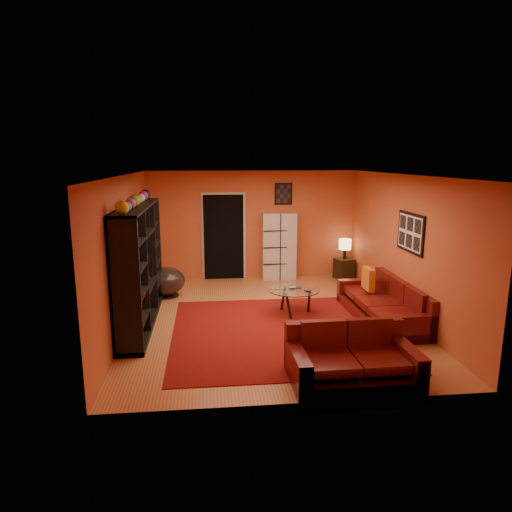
{
  "coord_description": "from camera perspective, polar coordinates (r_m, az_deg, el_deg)",
  "views": [
    {
      "loc": [
        -1.07,
        -7.9,
        2.88
      ],
      "look_at": [
        -0.22,
        0.1,
        1.15
      ],
      "focal_mm": 32.0,
      "sensor_mm": 36.0,
      "label": 1
    }
  ],
  "objects": [
    {
      "name": "wall_right",
      "position": [
        8.81,
        17.95,
        1.18
      ],
      "size": [
        0.0,
        6.0,
        6.0
      ],
      "primitive_type": "plane",
      "rotation": [
        1.57,
        0.0,
        -1.57
      ],
      "color": "#B84E28",
      "rests_on": "floor"
    },
    {
      "name": "storage_cabinet",
      "position": [
        11.03,
        2.92,
        1.24
      ],
      "size": [
        0.83,
        0.41,
        1.61
      ],
      "primitive_type": "cube",
      "rotation": [
        0.0,
        0.0,
        -0.06
      ],
      "color": "beige",
      "rests_on": "floor"
    },
    {
      "name": "wall_back",
      "position": [
        11.07,
        -0.45,
        3.89
      ],
      "size": [
        6.0,
        0.0,
        6.0
      ],
      "primitive_type": "plane",
      "rotation": [
        1.57,
        0.0,
        0.0
      ],
      "color": "#B84E28",
      "rests_on": "floor"
    },
    {
      "name": "sofa",
      "position": [
        8.67,
        16.07,
        -5.81
      ],
      "size": [
        1.01,
        2.4,
        0.85
      ],
      "rotation": [
        0.0,
        0.0,
        0.01
      ],
      "color": "#450A09",
      "rests_on": "rug"
    },
    {
      "name": "rug",
      "position": [
        7.84,
        2.99,
        -9.41
      ],
      "size": [
        3.6,
        3.6,
        0.01
      ],
      "primitive_type": "cube",
      "color": "#550B09",
      "rests_on": "floor"
    },
    {
      "name": "side_table",
      "position": [
        11.31,
        10.95,
        -1.57
      ],
      "size": [
        0.49,
        0.49,
        0.5
      ],
      "primitive_type": "cube",
      "rotation": [
        0.0,
        0.0,
        0.28
      ],
      "color": "black",
      "rests_on": "floor"
    },
    {
      "name": "wall_art_right",
      "position": [
        8.49,
        18.77,
        2.79
      ],
      "size": [
        0.03,
        1.0,
        0.7
      ],
      "primitive_type": "cube",
      "color": "black",
      "rests_on": "wall_right"
    },
    {
      "name": "coffee_table",
      "position": [
        8.58,
        4.75,
        -4.47
      ],
      "size": [
        0.96,
        0.96,
        0.48
      ],
      "rotation": [
        0.0,
        0.0,
        0.03
      ],
      "color": "silver",
      "rests_on": "floor"
    },
    {
      "name": "table_lamp",
      "position": [
        11.19,
        11.07,
        1.37
      ],
      "size": [
        0.29,
        0.29,
        0.48
      ],
      "color": "black",
      "rests_on": "side_table"
    },
    {
      "name": "throw_pillow",
      "position": [
        8.96,
        13.85,
        -2.79
      ],
      "size": [
        0.12,
        0.42,
        0.42
      ],
      "primitive_type": "cube",
      "color": "#CC6516",
      "rests_on": "sofa"
    },
    {
      "name": "loveseat",
      "position": [
        6.35,
        11.73,
        -12.31
      ],
      "size": [
        1.67,
        1.01,
        0.85
      ],
      "rotation": [
        0.0,
        0.0,
        1.59
      ],
      "color": "#450A09",
      "rests_on": "rug"
    },
    {
      "name": "bowl_chair",
      "position": [
        9.85,
        -11.13,
        -3.08
      ],
      "size": [
        0.78,
        0.78,
        0.63
      ],
      "color": "black",
      "rests_on": "floor"
    },
    {
      "name": "wall_front",
      "position": [
        5.26,
        6.0,
        -5.43
      ],
      "size": [
        6.0,
        0.0,
        6.0
      ],
      "primitive_type": "plane",
      "rotation": [
        -1.57,
        0.0,
        0.0
      ],
      "color": "#B84E28",
      "rests_on": "floor"
    },
    {
      "name": "tv",
      "position": [
        8.27,
        -13.93,
        -1.59
      ],
      "size": [
        0.88,
        0.11,
        0.5
      ],
      "primitive_type": "imported",
      "rotation": [
        0.0,
        0.0,
        1.57
      ],
      "color": "black",
      "rests_on": "entertainment_unit"
    },
    {
      "name": "wall_left",
      "position": [
        8.18,
        -16.01,
        0.5
      ],
      "size": [
        0.0,
        6.0,
        6.0
      ],
      "primitive_type": "plane",
      "rotation": [
        1.57,
        0.0,
        1.57
      ],
      "color": "#B84E28",
      "rests_on": "floor"
    },
    {
      "name": "doorway",
      "position": [
        11.02,
        -4.06,
        2.36
      ],
      "size": [
        0.95,
        0.1,
        2.04
      ],
      "primitive_type": "cube",
      "color": "black",
      "rests_on": "floor"
    },
    {
      "name": "wall_art_back",
      "position": [
        11.06,
        3.45,
        7.78
      ],
      "size": [
        0.42,
        0.03,
        0.52
      ],
      "primitive_type": "cube",
      "color": "black",
      "rests_on": "wall_back"
    },
    {
      "name": "ceiling",
      "position": [
        7.98,
        1.68,
        10.09
      ],
      "size": [
        6.0,
        6.0,
        0.0
      ],
      "primitive_type": "plane",
      "rotation": [
        3.14,
        0.0,
        0.0
      ],
      "color": "white",
      "rests_on": "wall_back"
    },
    {
      "name": "floor",
      "position": [
        8.48,
        1.57,
        -7.76
      ],
      "size": [
        6.0,
        6.0,
        0.0
      ],
      "primitive_type": "plane",
      "color": "#9B5A30",
      "rests_on": "ground"
    },
    {
      "name": "entertainment_unit",
      "position": [
        8.2,
        -14.36,
        -1.17
      ],
      "size": [
        0.45,
        3.0,
        2.1
      ],
      "primitive_type": "cube",
      "color": "black",
      "rests_on": "floor"
    }
  ]
}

